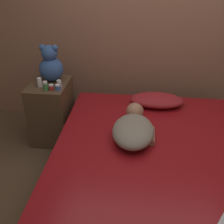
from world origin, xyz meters
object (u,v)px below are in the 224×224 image
person_lying (134,128)px  bottle_blue (58,87)px  teddy_bear (51,65)px  bottle_red (51,87)px  bottle_green (45,86)px  bottle_clear (59,83)px  bottle_white (40,82)px  pillow (157,100)px

person_lying → bottle_blue: 0.90m
person_lying → bottle_blue: bearing=153.0°
person_lying → teddy_bear: bearing=145.5°
person_lying → bottle_red: size_ratio=11.39×
person_lying → bottle_green: bearing=157.3°
teddy_bear → bottle_blue: bearing=-60.8°
person_lying → bottle_clear: (-0.80, 0.49, 0.16)m
bottle_blue → bottle_green: bottle_green is taller
bottle_white → person_lying: bearing=-25.3°
teddy_bear → bottle_blue: teddy_bear is taller
person_lying → bottle_red: bottle_red is taller
teddy_bear → bottle_blue: (0.13, -0.23, -0.14)m
person_lying → bottle_red: bearing=155.0°
bottle_green → bottle_red: bearing=18.6°
bottle_red → bottle_green: bearing=-161.4°
bottle_white → teddy_bear: bearing=64.2°
bottle_clear → bottle_blue: size_ratio=1.16×
bottle_clear → bottle_blue: (0.01, -0.08, -0.00)m
person_lying → bottle_blue: bottle_blue is taller
bottle_clear → bottle_blue: bottle_clear is taller
person_lying → bottle_green: bottle_green is taller
bottle_white → pillow: bearing=5.5°
bottle_clear → bottle_green: bearing=-135.6°
bottle_red → bottle_clear: bottle_clear is taller
person_lying → teddy_bear: size_ratio=1.70×
pillow → teddy_bear: (-1.14, 0.05, 0.32)m
bottle_red → bottle_white: size_ratio=0.62×
bottle_red → bottle_white: 0.16m
bottle_blue → bottle_green: 0.12m
person_lying → bottle_white: 1.12m
bottle_white → bottle_green: size_ratio=0.98×
teddy_bear → bottle_red: size_ratio=6.69×
bottle_clear → bottle_blue: bearing=-83.0°
bottle_blue → bottle_green: bearing=-169.7°
teddy_bear → bottle_green: size_ratio=4.07×
pillow → person_lying: bearing=-110.7°
teddy_bear → bottle_clear: (0.12, -0.15, -0.14)m
teddy_bear → pillow: bearing=-2.5°
bottle_red → bottle_green: size_ratio=0.61×
pillow → bottle_red: size_ratio=9.55×
pillow → bottle_white: size_ratio=5.95×
bottle_red → bottle_clear: size_ratio=0.85×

